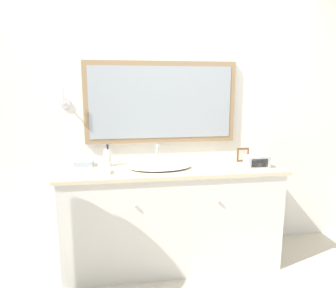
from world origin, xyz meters
The scene contains 10 objects.
ground_plane centered at (0.00, 0.00, 0.00)m, with size 14.00×14.00×0.00m, color beige.
wall_back centered at (0.00, 0.64, 1.28)m, with size 8.00×0.18×2.55m.
vanity_counter centered at (0.00, 0.32, 0.45)m, with size 1.88×0.59×0.89m.
sink_basin centered at (-0.11, 0.29, 0.91)m, with size 0.53×0.37×0.17m.
soap_bottle centered at (-0.54, 0.43, 0.96)m, with size 0.06×0.06×0.19m.
appliance_box centered at (0.71, 0.18, 0.94)m, with size 0.20×0.11×0.10m.
picture_frame centered at (0.67, 0.40, 0.95)m, with size 0.11×0.01×0.13m.
hand_towel_near_sink centered at (-0.75, 0.47, 0.91)m, with size 0.16×0.13×0.05m.
hand_towel_far_corner centered at (-0.60, 0.20, 0.90)m, with size 0.19×0.12×0.03m.
metal_tray centered at (0.38, 0.24, 0.89)m, with size 0.15×0.10×0.01m.
Camera 1 is at (-0.40, -2.14, 1.55)m, focal length 32.00 mm.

